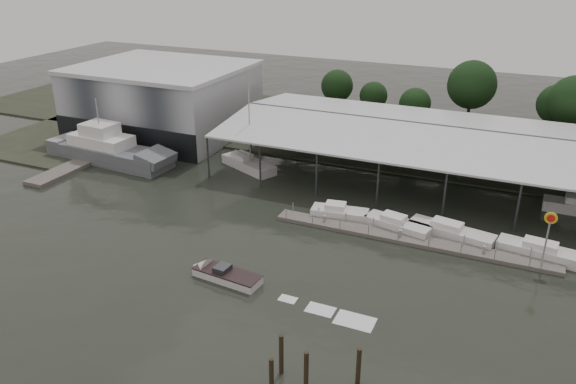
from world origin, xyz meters
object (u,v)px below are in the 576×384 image
at_px(shell_fuel_sign, 549,229).
at_px(speedboat_underway, 222,274).
at_px(white_sailboat, 248,164).
at_px(grey_trawler, 109,150).

distance_m(shell_fuel_sign, speedboat_underway, 29.09).
height_order(shell_fuel_sign, white_sailboat, white_sailboat).
distance_m(grey_trawler, speedboat_underway, 34.61).
bearing_deg(speedboat_underway, grey_trawler, -28.56).
height_order(grey_trawler, white_sailboat, white_sailboat).
relative_size(shell_fuel_sign, white_sailboat, 0.43).
xyz_separation_m(grey_trawler, speedboat_underway, (28.67, -19.35, -1.19)).
bearing_deg(speedboat_underway, shell_fuel_sign, -147.02).
relative_size(white_sailboat, speedboat_underway, 0.73).
height_order(white_sailboat, speedboat_underway, white_sailboat).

